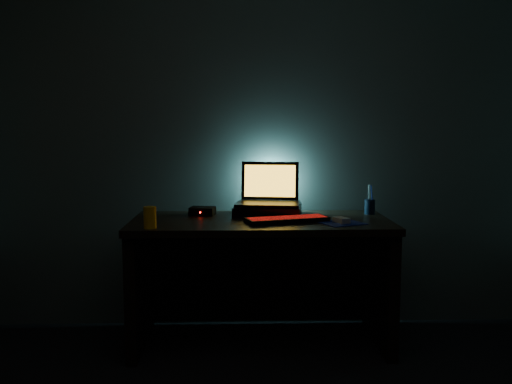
{
  "coord_description": "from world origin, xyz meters",
  "views": [
    {
      "loc": [
        -0.13,
        -1.65,
        1.29
      ],
      "look_at": [
        -0.03,
        1.57,
        0.92
      ],
      "focal_mm": 40.0,
      "sensor_mm": 36.0,
      "label": 1
    }
  ],
  "objects_px": {
    "laptop": "(269,195)",
    "juice_glass": "(150,217)",
    "pen_cup": "(370,207)",
    "router": "(202,211)",
    "mouse": "(341,220)",
    "keyboard": "(287,220)"
  },
  "relations": [
    {
      "from": "laptop",
      "to": "juice_glass",
      "type": "height_order",
      "value": "laptop"
    },
    {
      "from": "laptop",
      "to": "pen_cup",
      "type": "xyz_separation_m",
      "value": [
        0.62,
        -0.03,
        -0.07
      ]
    },
    {
      "from": "juice_glass",
      "to": "router",
      "type": "relative_size",
      "value": 0.71
    },
    {
      "from": "pen_cup",
      "to": "juice_glass",
      "type": "xyz_separation_m",
      "value": [
        -1.28,
        -0.46,
        0.01
      ]
    },
    {
      "from": "mouse",
      "to": "laptop",
      "type": "bearing_deg",
      "value": 112.62
    },
    {
      "from": "laptop",
      "to": "router",
      "type": "bearing_deg",
      "value": -166.75
    },
    {
      "from": "keyboard",
      "to": "mouse",
      "type": "bearing_deg",
      "value": -26.5
    },
    {
      "from": "keyboard",
      "to": "pen_cup",
      "type": "relative_size",
      "value": 5.39
    },
    {
      "from": "keyboard",
      "to": "router",
      "type": "bearing_deg",
      "value": 133.79
    },
    {
      "from": "laptop",
      "to": "pen_cup",
      "type": "relative_size",
      "value": 4.54
    },
    {
      "from": "keyboard",
      "to": "mouse",
      "type": "xyz_separation_m",
      "value": [
        0.3,
        -0.05,
        0.0
      ]
    },
    {
      "from": "keyboard",
      "to": "mouse",
      "type": "relative_size",
      "value": 5.16
    },
    {
      "from": "laptop",
      "to": "mouse",
      "type": "xyz_separation_m",
      "value": [
        0.39,
        -0.36,
        -0.1
      ]
    },
    {
      "from": "router",
      "to": "juice_glass",
      "type": "bearing_deg",
      "value": -109.15
    },
    {
      "from": "mouse",
      "to": "router",
      "type": "relative_size",
      "value": 0.58
    },
    {
      "from": "keyboard",
      "to": "juice_glass",
      "type": "bearing_deg",
      "value": 176.24
    },
    {
      "from": "router",
      "to": "pen_cup",
      "type": "bearing_deg",
      "value": 10.08
    },
    {
      "from": "pen_cup",
      "to": "juice_glass",
      "type": "relative_size",
      "value": 0.78
    },
    {
      "from": "mouse",
      "to": "pen_cup",
      "type": "height_order",
      "value": "pen_cup"
    },
    {
      "from": "laptop",
      "to": "juice_glass",
      "type": "relative_size",
      "value": 3.55
    },
    {
      "from": "keyboard",
      "to": "pen_cup",
      "type": "distance_m",
      "value": 0.61
    },
    {
      "from": "keyboard",
      "to": "router",
      "type": "relative_size",
      "value": 3.0
    }
  ]
}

